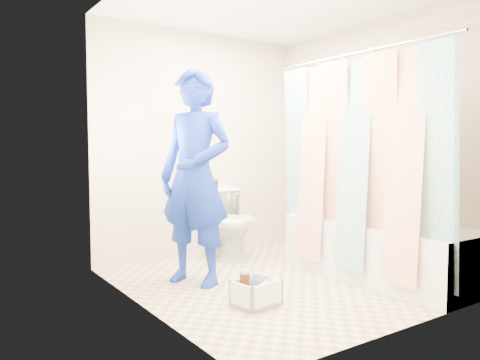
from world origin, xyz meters
TOP-DOWN VIEW (x-y plane):
  - floor at (0.00, 0.00)m, footprint 2.60×2.60m
  - ceiling at (0.00, 0.00)m, footprint 2.40×2.60m
  - wall_back at (0.00, 1.30)m, footprint 2.40×0.02m
  - wall_front at (0.00, -1.30)m, footprint 2.40×0.02m
  - wall_left at (-1.20, 0.00)m, footprint 0.02×2.60m
  - wall_right at (1.20, 0.00)m, footprint 0.02×2.60m
  - bathtub at (0.85, -0.43)m, footprint 0.70×1.75m
  - curtain_rod at (0.52, -0.43)m, footprint 0.02×1.90m
  - shower_curtain at (0.52, -0.43)m, footprint 0.06×1.75m
  - toilet at (0.17, 0.99)m, footprint 0.59×0.81m
  - tank_lid at (0.13, 0.88)m, footprint 0.49×0.31m
  - tank_internals at (0.18, 1.19)m, footprint 0.18×0.08m
  - plumber at (-0.58, 0.36)m, footprint 0.70×0.80m
  - cleaning_caddy at (-0.49, -0.40)m, footprint 0.35×0.30m

SIDE VIEW (x-z plane):
  - floor at x=0.00m, z-range 0.00..0.00m
  - cleaning_caddy at x=-0.49m, z-range -0.03..0.21m
  - bathtub at x=0.85m, z-range 0.02..0.52m
  - toilet at x=0.17m, z-range 0.00..0.74m
  - tank_lid at x=0.13m, z-range 0.41..0.45m
  - tank_internals at x=0.18m, z-range 0.60..0.84m
  - plumber at x=-0.58m, z-range 0.00..1.84m
  - shower_curtain at x=0.52m, z-range 0.12..1.92m
  - wall_back at x=0.00m, z-range 0.00..2.40m
  - wall_front at x=0.00m, z-range 0.00..2.40m
  - wall_left at x=-1.20m, z-range 0.00..2.40m
  - wall_right at x=1.20m, z-range 0.00..2.40m
  - curtain_rod at x=0.52m, z-range 1.94..1.96m
  - ceiling at x=0.00m, z-range 2.39..2.41m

